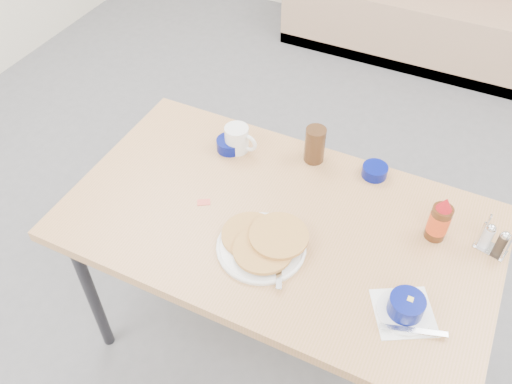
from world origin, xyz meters
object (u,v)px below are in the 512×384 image
at_px(dining_table, 278,232).
at_px(condiment_caddy, 494,241).
at_px(grits_setting, 406,308).
at_px(amber_tumbler, 315,145).
at_px(booth_bench, 431,4).
at_px(coffee_mug, 238,139).
at_px(creamer_bowl, 230,145).
at_px(butter_bowl, 375,171).
at_px(pancake_plate, 263,243).
at_px(syrup_bottle, 439,220).

bearing_deg(dining_table, condiment_caddy, 15.35).
height_order(grits_setting, amber_tumbler, amber_tumbler).
bearing_deg(dining_table, amber_tumbler, 91.17).
height_order(booth_bench, amber_tumbler, booth_bench).
height_order(dining_table, amber_tumbler, amber_tumbler).
relative_size(coffee_mug, amber_tumbler, 0.94).
bearing_deg(dining_table, coffee_mug, 138.01).
height_order(creamer_bowl, butter_bowl, creamer_bowl).
xyz_separation_m(booth_bench, creamer_bowl, (-0.31, -2.30, 0.43)).
xyz_separation_m(grits_setting, condiment_caddy, (0.18, 0.34, 0.01)).
relative_size(booth_bench, butter_bowl, 21.22).
relative_size(dining_table, amber_tumbler, 10.17).
bearing_deg(grits_setting, amber_tumbler, 133.75).
height_order(dining_table, coffee_mug, coffee_mug).
bearing_deg(amber_tumbler, pancake_plate, -88.89).
xyz_separation_m(pancake_plate, creamer_bowl, (-0.31, 0.36, 0.00)).
distance_m(coffee_mug, condiment_caddy, 0.92).
bearing_deg(booth_bench, condiment_caddy, -74.82).
bearing_deg(butter_bowl, grits_setting, -64.19).
distance_m(dining_table, syrup_bottle, 0.51).
height_order(butter_bowl, condiment_caddy, condiment_caddy).
bearing_deg(pancake_plate, dining_table, 90.98).
height_order(booth_bench, grits_setting, booth_bench).
relative_size(creamer_bowl, syrup_bottle, 0.57).
height_order(coffee_mug, condiment_caddy, condiment_caddy).
relative_size(pancake_plate, amber_tumbler, 2.02).
bearing_deg(pancake_plate, booth_bench, 90.05).
distance_m(booth_bench, condiment_caddy, 2.48).
bearing_deg(booth_bench, dining_table, -90.00).
bearing_deg(pancake_plate, condiment_caddy, 25.33).
height_order(pancake_plate, creamer_bowl, pancake_plate).
bearing_deg(coffee_mug, booth_bench, 83.07).
bearing_deg(condiment_caddy, grits_setting, -103.66).
height_order(dining_table, creamer_bowl, creamer_bowl).
relative_size(amber_tumbler, condiment_caddy, 1.20).
bearing_deg(booth_bench, syrup_bottle, -78.81).
relative_size(grits_setting, amber_tumbler, 1.75).
height_order(coffee_mug, amber_tumbler, amber_tumbler).
xyz_separation_m(coffee_mug, butter_bowl, (0.49, 0.09, -0.03)).
xyz_separation_m(grits_setting, syrup_bottle, (0.01, 0.32, 0.04)).
relative_size(butter_bowl, syrup_bottle, 0.52).
height_order(creamer_bowl, syrup_bottle, syrup_bottle).
distance_m(pancake_plate, grits_setting, 0.46).
relative_size(coffee_mug, grits_setting, 0.54).
bearing_deg(butter_bowl, amber_tumbler, -176.05).
xyz_separation_m(amber_tumbler, condiment_caddy, (0.65, -0.15, -0.03)).
bearing_deg(syrup_bottle, creamer_bowl, 173.79).
xyz_separation_m(butter_bowl, syrup_bottle, (0.25, -0.18, 0.05)).
relative_size(amber_tumbler, syrup_bottle, 0.80).
xyz_separation_m(butter_bowl, amber_tumbler, (-0.22, -0.02, 0.05)).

